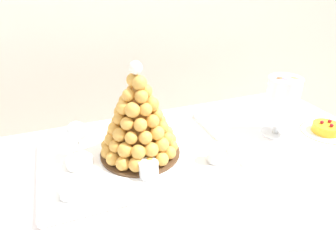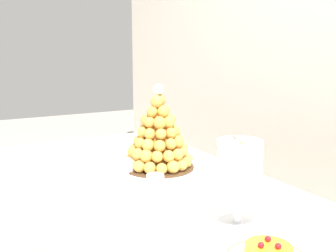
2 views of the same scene
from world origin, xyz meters
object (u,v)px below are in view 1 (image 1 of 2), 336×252
object	(u,v)px
creme_brulee_ramekin	(79,161)
macaron_goblet	(282,101)
serving_tray	(137,158)
dessert_cup_centre	(216,154)
croquembouche	(138,121)
dessert_cup_mid_left	(149,170)
wine_glass	(77,133)
dessert_cup_left	(69,189)
fruit_tart_plate	(326,130)

from	to	relation	value
creme_brulee_ramekin	macaron_goblet	distance (m)	0.73
serving_tray	dessert_cup_centre	bearing A→B (deg)	-24.67
croquembouche	dessert_cup_mid_left	distance (m)	0.16
macaron_goblet	wine_glass	bearing A→B (deg)	172.84
dessert_cup_left	wine_glass	distance (m)	0.19
croquembouche	macaron_goblet	distance (m)	0.52
macaron_goblet	wine_glass	world-z (taller)	macaron_goblet
serving_tray	wine_glass	size ratio (longest dim) A/B	4.30
serving_tray	dessert_cup_mid_left	distance (m)	0.11
serving_tray	croquembouche	bearing A→B (deg)	52.40
dessert_cup_centre	creme_brulee_ramekin	distance (m)	0.44
creme_brulee_ramekin	fruit_tart_plate	world-z (taller)	fruit_tart_plate
croquembouche	wine_glass	xyz separation A→B (m)	(-0.19, 0.04, -0.03)
serving_tray	dessert_cup_left	world-z (taller)	dessert_cup_left
serving_tray	dessert_cup_left	distance (m)	0.25
serving_tray	croquembouche	world-z (taller)	croquembouche
dessert_cup_centre	creme_brulee_ramekin	world-z (taller)	dessert_cup_centre
serving_tray	dessert_cup_centre	size ratio (longest dim) A/B	10.82
serving_tray	macaron_goblet	xyz separation A→B (m)	(0.54, -0.03, 0.13)
dessert_cup_mid_left	serving_tray	bearing A→B (deg)	94.04
serving_tray	croquembouche	distance (m)	0.13
serving_tray	wine_glass	xyz separation A→B (m)	(-0.17, 0.06, 0.10)
dessert_cup_centre	macaron_goblet	distance (m)	0.33
creme_brulee_ramekin	wine_glass	xyz separation A→B (m)	(0.01, 0.04, 0.08)
fruit_tart_plate	croquembouche	bearing A→B (deg)	170.88
dessert_cup_centre	wine_glass	bearing A→B (deg)	157.35
serving_tray	dessert_cup_left	bearing A→B (deg)	-154.35
croquembouche	dessert_cup_mid_left	size ratio (longest dim) A/B	5.37
dessert_cup_left	creme_brulee_ramekin	bearing A→B (deg)	72.70
dessert_cup_centre	serving_tray	bearing A→B (deg)	155.33
dessert_cup_centre	creme_brulee_ramekin	size ratio (longest dim) A/B	0.69
dessert_cup_left	creme_brulee_ramekin	world-z (taller)	dessert_cup_left
fruit_tart_plate	macaron_goblet	bearing A→B (deg)	160.33
dessert_cup_left	wine_glass	world-z (taller)	wine_glass
dessert_cup_mid_left	creme_brulee_ramekin	xyz separation A→B (m)	(-0.19, 0.13, -0.01)
dessert_cup_mid_left	fruit_tart_plate	distance (m)	0.71
dessert_cup_mid_left	macaron_goblet	size ratio (longest dim) A/B	0.25
croquembouche	creme_brulee_ramekin	world-z (taller)	croquembouche
dessert_cup_left	fruit_tart_plate	xyz separation A→B (m)	(0.94, 0.02, -0.02)
dessert_cup_mid_left	dessert_cup_centre	bearing A→B (deg)	-0.54
creme_brulee_ramekin	dessert_cup_mid_left	bearing A→B (deg)	-34.67
dessert_cup_mid_left	dessert_cup_centre	distance (m)	0.23
dessert_cup_mid_left	fruit_tart_plate	world-z (taller)	dessert_cup_mid_left
serving_tray	dessert_cup_mid_left	bearing A→B (deg)	-85.96
croquembouche	creme_brulee_ramekin	distance (m)	0.23
croquembouche	macaron_goblet	bearing A→B (deg)	-5.24
serving_tray	dessert_cup_mid_left	size ratio (longest dim) A/B	10.34
croquembouche	macaron_goblet	world-z (taller)	croquembouche
croquembouche	fruit_tart_plate	world-z (taller)	croquembouche
macaron_goblet	croquembouche	bearing A→B (deg)	174.76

